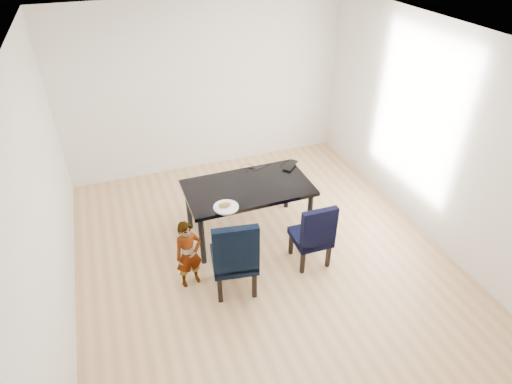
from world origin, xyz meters
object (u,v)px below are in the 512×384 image
object	(u,v)px
dining_table	(248,210)
chair_left	(234,253)
chair_right	(311,232)
plate	(226,207)
child	(189,254)
laptop	(287,165)

from	to	relation	value
dining_table	chair_left	xyz separation A→B (m)	(-0.48, -0.88, 0.14)
chair_right	plate	bearing A→B (deg)	156.67
dining_table	child	size ratio (longest dim) A/B	1.83
chair_left	plate	bearing A→B (deg)	90.68
chair_left	child	distance (m)	0.52
plate	laptop	distance (m)	1.26
dining_table	plate	world-z (taller)	plate
chair_right	laptop	world-z (taller)	chair_right
dining_table	plate	size ratio (longest dim) A/B	5.32
dining_table	chair_right	size ratio (longest dim) A/B	1.78
dining_table	laptop	bearing A→B (deg)	24.01
laptop	dining_table	bearing A→B (deg)	-19.00
child	laptop	xyz separation A→B (m)	(1.62, 0.95, 0.32)
plate	child	bearing A→B (deg)	-151.19
plate	chair_right	bearing A→B (deg)	-24.87
chair_right	laptop	size ratio (longest dim) A/B	2.92
chair_left	laptop	bearing A→B (deg)	55.01
chair_left	child	size ratio (longest dim) A/B	1.17
chair_right	child	distance (m)	1.48
dining_table	chair_left	world-z (taller)	chair_left
chair_right	plate	xyz separation A→B (m)	(-0.93, 0.43, 0.31)
child	chair_left	bearing A→B (deg)	-37.36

